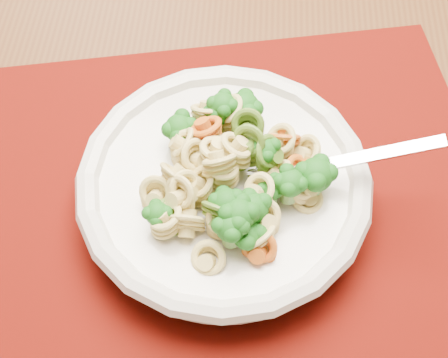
{
  "coord_description": "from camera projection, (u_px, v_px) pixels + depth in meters",
  "views": [
    {
      "loc": [
        0.13,
        -0.95,
        1.19
      ],
      "look_at": [
        0.13,
        -0.67,
        0.75
      ],
      "focal_mm": 50.0,
      "sensor_mm": 36.0,
      "label": 1
    }
  ],
  "objects": [
    {
      "name": "dining_table",
      "position": [
        243.0,
        210.0,
        0.65
      ],
      "size": [
        1.48,
        0.99,
        0.7
      ],
      "rotation": [
        0.0,
        0.0,
        -0.04
      ],
      "color": "#4F2F16",
      "rests_on": "ground"
    },
    {
      "name": "pasta_broccoli_heap",
      "position": [
        224.0,
        175.0,
        0.51
      ],
      "size": [
        0.21,
        0.21,
        0.06
      ],
      "primitive_type": null,
      "color": "#D6C06A",
      "rests_on": "pasta_bowl"
    },
    {
      "name": "pasta_bowl",
      "position": [
        224.0,
        186.0,
        0.53
      ],
      "size": [
        0.25,
        0.25,
        0.05
      ],
      "color": "silver",
      "rests_on": "placemat"
    },
    {
      "name": "placemat",
      "position": [
        223.0,
        202.0,
        0.55
      ],
      "size": [
        0.53,
        0.44,
        0.0
      ],
      "primitive_type": "cube",
      "rotation": [
        0.0,
        0.0,
        0.15
      ],
      "color": "#4C0603",
      "rests_on": "dining_table"
    },
    {
      "name": "fork",
      "position": [
        277.0,
        174.0,
        0.51
      ],
      "size": [
        0.18,
        0.03,
        0.08
      ],
      "primitive_type": null,
      "rotation": [
        0.0,
        -0.35,
        0.02
      ],
      "color": "silver",
      "rests_on": "pasta_bowl"
    }
  ]
}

